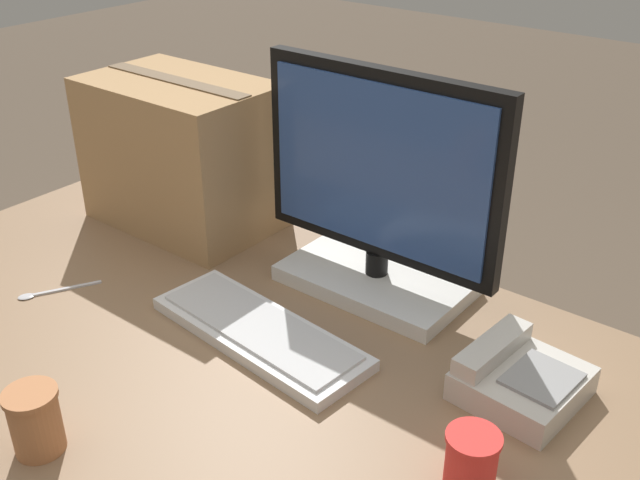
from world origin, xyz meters
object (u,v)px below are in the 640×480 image
object	(u,v)px
monitor	(377,201)
cardboard_box	(182,153)
desk_phone	(519,379)
keyboard	(259,332)
paper_cup_right	(471,460)
paper_cup_left	(35,421)
spoon	(47,292)

from	to	relation	value
monitor	cardboard_box	size ratio (longest dim) A/B	1.21
desk_phone	keyboard	bearing A→B (deg)	-156.75
cardboard_box	paper_cup_right	bearing A→B (deg)	-19.69
monitor	cardboard_box	xyz separation A→B (m)	(-0.51, -0.02, -0.02)
paper_cup_left	monitor	bearing A→B (deg)	79.55
monitor	spoon	bearing A→B (deg)	-139.31
spoon	desk_phone	bearing A→B (deg)	137.42
monitor	keyboard	xyz separation A→B (m)	(-0.06, -0.27, -0.17)
keyboard	spoon	bearing A→B (deg)	-155.50
monitor	paper_cup_right	xyz separation A→B (m)	(0.40, -0.35, -0.14)
paper_cup_right	cardboard_box	distance (m)	0.97
paper_cup_left	cardboard_box	xyz separation A→B (m)	(-0.38, 0.65, 0.11)
desk_phone	paper_cup_right	world-z (taller)	paper_cup_right
paper_cup_right	cardboard_box	world-z (taller)	cardboard_box
paper_cup_left	paper_cup_right	distance (m)	0.61
keyboard	spoon	distance (m)	0.45
keyboard	paper_cup_right	bearing A→B (deg)	-4.16
monitor	keyboard	size ratio (longest dim) A/B	1.13
keyboard	paper_cup_right	size ratio (longest dim) A/B	5.02
desk_phone	paper_cup_left	bearing A→B (deg)	-127.24
desk_phone	paper_cup_right	bearing A→B (deg)	-76.88
cardboard_box	desk_phone	bearing A→B (deg)	-6.89
monitor	desk_phone	world-z (taller)	monitor
monitor	spoon	xyz separation A→B (m)	(-0.49, -0.42, -0.18)
keyboard	desk_phone	distance (m)	0.45
monitor	paper_cup_left	distance (m)	0.69
keyboard	cardboard_box	xyz separation A→B (m)	(-0.45, 0.25, 0.15)
paper_cup_right	spoon	bearing A→B (deg)	-175.53
desk_phone	paper_cup_left	world-z (taller)	paper_cup_left
keyboard	paper_cup_right	world-z (taller)	paper_cup_right
paper_cup_left	cardboard_box	size ratio (longest dim) A/B	0.25
desk_phone	cardboard_box	world-z (taller)	cardboard_box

